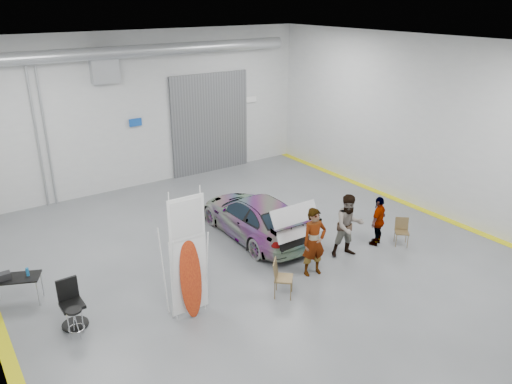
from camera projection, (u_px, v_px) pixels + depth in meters
ground at (264, 262)px, 14.37m from camera, size 16.00×16.00×0.00m
room_shell at (228, 108)px, 14.70m from camera, size 14.02×16.18×6.01m
sedan_car at (255, 216)px, 15.74m from camera, size 2.00×4.66×1.34m
person_a at (314, 242)px, 13.45m from camera, size 0.77×0.57×1.94m
person_b at (349, 226)px, 14.43m from camera, size 1.12×0.98×1.91m
person_c at (378, 221)px, 15.15m from camera, size 0.99×0.68×1.58m
surfboard_display at (190, 267)px, 11.54m from camera, size 0.92×0.27×3.25m
folding_chair_near at (283, 285)px, 12.69m from camera, size 0.65×0.74×0.98m
folding_chair_far at (401, 237)px, 15.30m from camera, size 0.56×0.62×0.84m
shop_stool at (76, 323)px, 11.13m from camera, size 0.37×0.37×0.72m
work_table at (12, 278)px, 12.21m from camera, size 1.28×0.99×0.94m
office_chair at (72, 306)px, 11.49m from camera, size 0.61×0.61×1.14m
trunk_lid at (296, 219)px, 13.91m from camera, size 1.56×0.95×0.04m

